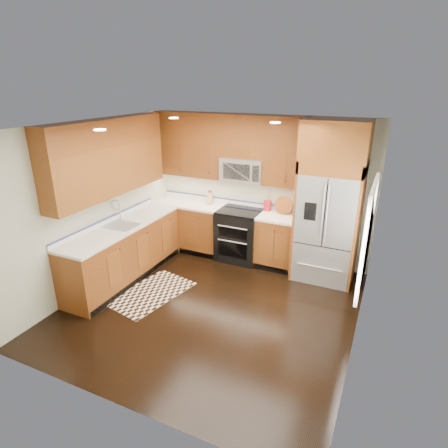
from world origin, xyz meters
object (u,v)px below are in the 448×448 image
at_px(refrigerator, 330,203).
at_px(knife_block, 210,198).
at_px(utensil_crock, 268,203).
at_px(range, 239,235).
at_px(rug, 151,293).

distance_m(refrigerator, knife_block, 2.26).
bearing_deg(utensil_crock, range, -152.81).
xyz_separation_m(range, utensil_crock, (0.44, 0.23, 0.60)).
height_order(refrigerator, rug, refrigerator).
xyz_separation_m(range, rug, (-0.78, -1.73, -0.46)).
xyz_separation_m(refrigerator, utensil_crock, (-1.11, 0.26, -0.23)).
height_order(refrigerator, utensil_crock, refrigerator).
bearing_deg(rug, refrigerator, 47.52).
bearing_deg(utensil_crock, refrigerator, -13.38).
height_order(range, rug, range).
xyz_separation_m(refrigerator, knife_block, (-2.23, 0.21, -0.26)).
height_order(range, refrigerator, refrigerator).
distance_m(refrigerator, utensil_crock, 1.16).
relative_size(range, rug, 0.73).
height_order(rug, knife_block, knife_block).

